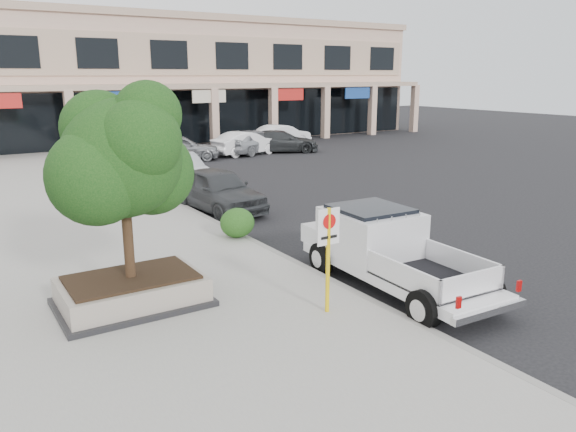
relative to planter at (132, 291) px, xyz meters
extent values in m
plane|color=black|center=(6.23, -0.91, -0.48)|extent=(120.00, 120.00, 0.00)
cube|color=gray|center=(0.73, 5.09, -0.40)|extent=(8.00, 52.00, 0.15)
cube|color=gray|center=(4.68, 5.09, -0.40)|extent=(0.20, 52.00, 0.15)
cube|color=#C99D8D|center=(14.23, 33.09, 4.02)|extent=(40.00, 10.00, 9.00)
cube|color=tan|center=(14.23, 33.09, 8.77)|extent=(40.40, 10.40, 0.50)
cube|color=tan|center=(14.23, 26.99, 3.82)|extent=(40.00, 2.20, 0.35)
cube|color=#C99D8D|center=(34.23, 26.14, 1.62)|extent=(0.55, 0.55, 4.20)
cube|color=black|center=(14.23, 28.04, 1.52)|extent=(39.20, 0.08, 3.90)
cube|color=black|center=(0.00, 0.00, -0.27)|extent=(3.20, 2.20, 0.12)
cube|color=gray|center=(0.00, 0.00, 0.04)|extent=(3.00, 2.00, 0.50)
cube|color=black|center=(0.00, 0.00, 0.32)|extent=(2.70, 1.70, 0.06)
cylinder|color=#321E13|center=(0.00, 0.00, 1.45)|extent=(0.22, 0.22, 2.20)
sphere|color=#0E350F|center=(0.00, 0.00, 2.95)|extent=(2.50, 2.50, 2.50)
sphere|color=#0E350F|center=(0.70, 0.30, 2.55)|extent=(1.90, 1.90, 1.90)
sphere|color=#0E350F|center=(-0.30, 0.50, 3.55)|extent=(1.60, 1.60, 1.60)
cylinder|color=yellow|center=(3.45, -2.60, 0.82)|extent=(0.09, 0.09, 2.30)
cube|color=white|center=(3.45, -2.60, 1.57)|extent=(0.55, 0.03, 0.78)
cylinder|color=red|center=(3.45, -2.63, 1.69)|extent=(0.32, 0.02, 0.32)
ellipsoid|color=#1F4714|center=(4.43, 3.52, 0.14)|extent=(1.10, 0.99, 0.93)
imported|color=#323538|center=(5.73, 7.64, 0.35)|extent=(2.35, 4.99, 1.65)
imported|color=#B1B4B9|center=(5.98, 12.42, 0.35)|extent=(1.95, 5.08, 1.65)
imported|color=white|center=(5.64, 19.03, 0.31)|extent=(2.91, 5.64, 1.56)
imported|color=black|center=(6.04, 22.67, 0.35)|extent=(3.11, 6.09, 1.65)
imported|color=gray|center=(9.37, 20.66, 0.32)|extent=(4.99, 3.14, 1.58)
imported|color=white|center=(13.97, 20.79, 0.29)|extent=(4.82, 2.31, 1.52)
imported|color=#282B2C|center=(16.59, 20.70, 0.26)|extent=(5.43, 3.89, 1.46)
imported|color=black|center=(8.71, 25.24, 0.33)|extent=(6.31, 4.19, 1.61)
imported|color=#A5A8AD|center=(14.63, 21.09, 0.36)|extent=(5.28, 3.82, 1.67)
imported|color=white|center=(18.24, 23.34, 0.31)|extent=(5.03, 2.69, 1.57)
camera|label=1|loc=(-3.28, -11.68, 4.66)|focal=35.00mm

